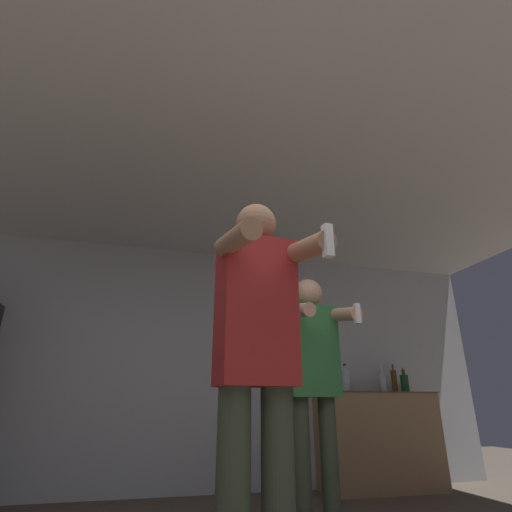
# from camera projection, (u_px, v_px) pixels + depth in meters

# --- Properties ---
(wall_back) EXTENTS (7.00, 0.06, 2.55)m
(wall_back) POSITION_uv_depth(u_px,v_px,m) (195.00, 362.00, 4.37)
(wall_back) COLOR #B2B7BC
(wall_back) RESTS_ON ground_plane
(ceiling_slab) EXTENTS (7.00, 3.88, 0.05)m
(ceiling_slab) POSITION_uv_depth(u_px,v_px,m) (226.00, 178.00, 3.28)
(ceiling_slab) COLOR silver
(ceiling_slab) RESTS_ON wall_back
(counter) EXTENTS (1.29, 0.56, 0.97)m
(counter) POSITION_uv_depth(u_px,v_px,m) (378.00, 440.00, 4.27)
(counter) COLOR #997551
(counter) RESTS_ON ground_plane
(bottle_tall_gin) EXTENTS (0.09, 0.09, 0.31)m
(bottle_tall_gin) POSITION_uv_depth(u_px,v_px,m) (346.00, 380.00, 4.48)
(bottle_tall_gin) COLOR silver
(bottle_tall_gin) RESTS_ON counter
(bottle_clear_vodka) EXTENTS (0.07, 0.07, 0.30)m
(bottle_clear_vodka) POSITION_uv_depth(u_px,v_px,m) (383.00, 382.00, 4.58)
(bottle_clear_vodka) COLOR silver
(bottle_clear_vodka) RESTS_ON counter
(bottle_short_whiskey) EXTENTS (0.06, 0.06, 0.32)m
(bottle_short_whiskey) POSITION_uv_depth(u_px,v_px,m) (394.00, 381.00, 4.62)
(bottle_short_whiskey) COLOR #563314
(bottle_short_whiskey) RESTS_ON counter
(bottle_red_label) EXTENTS (0.09, 0.09, 0.28)m
(bottle_red_label) POSITION_uv_depth(u_px,v_px,m) (405.00, 382.00, 4.65)
(bottle_red_label) COLOR #194723
(bottle_red_label) RESTS_ON counter
(person_woman_foreground) EXTENTS (0.46, 0.54, 1.77)m
(person_woman_foreground) POSITION_uv_depth(u_px,v_px,m) (257.00, 361.00, 1.74)
(person_woman_foreground) COLOR #38422D
(person_woman_foreground) RESTS_ON ground_plane
(person_man_side) EXTENTS (0.49, 0.52, 1.76)m
(person_man_side) POSITION_uv_depth(u_px,v_px,m) (312.00, 371.00, 2.91)
(person_man_side) COLOR #38422D
(person_man_side) RESTS_ON ground_plane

